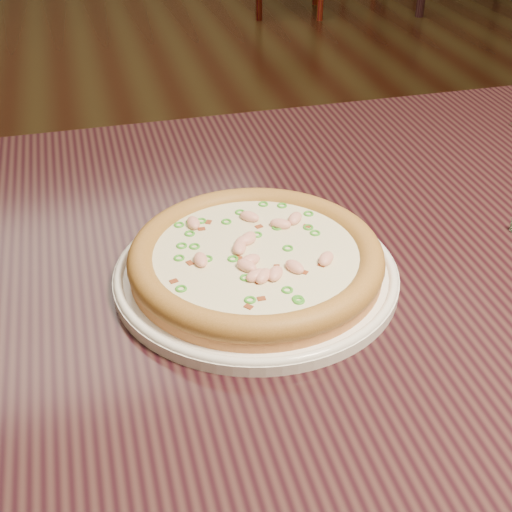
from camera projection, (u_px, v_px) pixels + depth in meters
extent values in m
plane|color=black|center=(203.00, 401.00, 1.65)|extent=(9.00, 9.00, 0.00)
cube|color=black|center=(343.00, 254.00, 0.84)|extent=(1.20, 0.80, 0.04)
cylinder|color=white|center=(256.00, 275.00, 0.77)|extent=(0.30, 0.30, 0.01)
torus|color=white|center=(256.00, 270.00, 0.76)|extent=(0.30, 0.30, 0.01)
cylinder|color=#C68340|center=(256.00, 263.00, 0.76)|extent=(0.27, 0.27, 0.02)
torus|color=#B2793E|center=(256.00, 256.00, 0.75)|extent=(0.27, 0.27, 0.03)
cylinder|color=#EEE9C5|center=(256.00, 254.00, 0.75)|extent=(0.22, 0.22, 0.00)
ellipsoid|color=#F2B29E|center=(326.00, 259.00, 0.73)|extent=(0.03, 0.03, 0.01)
ellipsoid|color=#F2B29E|center=(246.00, 240.00, 0.76)|extent=(0.03, 0.02, 0.01)
ellipsoid|color=#F2B29E|center=(295.00, 267.00, 0.72)|extent=(0.02, 0.03, 0.01)
ellipsoid|color=#F2B29E|center=(250.00, 260.00, 0.73)|extent=(0.03, 0.02, 0.01)
ellipsoid|color=#F2B29E|center=(239.00, 248.00, 0.75)|extent=(0.02, 0.03, 0.01)
ellipsoid|color=#F2B29E|center=(193.00, 223.00, 0.79)|extent=(0.01, 0.02, 0.01)
ellipsoid|color=#F2B29E|center=(263.00, 276.00, 0.71)|extent=(0.03, 0.03, 0.01)
ellipsoid|color=#F2B29E|center=(247.00, 266.00, 0.72)|extent=(0.03, 0.03, 0.01)
ellipsoid|color=#F2B29E|center=(250.00, 217.00, 0.80)|extent=(0.03, 0.03, 0.01)
ellipsoid|color=#F2B29E|center=(248.00, 238.00, 0.77)|extent=(0.03, 0.03, 0.01)
ellipsoid|color=#F2B29E|center=(275.00, 274.00, 0.71)|extent=(0.02, 0.03, 0.01)
ellipsoid|color=#F2B29E|center=(256.00, 275.00, 0.71)|extent=(0.03, 0.02, 0.01)
ellipsoid|color=#F2B29E|center=(281.00, 224.00, 0.79)|extent=(0.03, 0.02, 0.01)
ellipsoid|color=#F2B29E|center=(295.00, 218.00, 0.80)|extent=(0.03, 0.03, 0.01)
ellipsoid|color=#F2B29E|center=(201.00, 260.00, 0.73)|extent=(0.01, 0.02, 0.01)
cube|color=maroon|center=(209.00, 223.00, 0.80)|extent=(0.01, 0.01, 0.00)
cube|color=maroon|center=(248.00, 307.00, 0.67)|extent=(0.01, 0.01, 0.00)
cube|color=maroon|center=(259.00, 283.00, 0.70)|extent=(0.01, 0.01, 0.00)
cube|color=maroon|center=(250.00, 269.00, 0.72)|extent=(0.01, 0.01, 0.00)
cube|color=maroon|center=(307.00, 227.00, 0.79)|extent=(0.01, 0.01, 0.00)
cube|color=maroon|center=(190.00, 264.00, 0.73)|extent=(0.01, 0.01, 0.00)
cube|color=maroon|center=(277.00, 268.00, 0.73)|extent=(0.01, 0.01, 0.00)
cube|color=maroon|center=(259.00, 227.00, 0.79)|extent=(0.01, 0.01, 0.00)
cube|color=maroon|center=(239.00, 259.00, 0.74)|extent=(0.01, 0.01, 0.00)
cube|color=maroon|center=(261.00, 299.00, 0.68)|extent=(0.01, 0.01, 0.00)
cube|color=maroon|center=(202.00, 230.00, 0.79)|extent=(0.01, 0.01, 0.00)
cube|color=maroon|center=(304.00, 273.00, 0.72)|extent=(0.01, 0.01, 0.00)
cube|color=maroon|center=(322.00, 266.00, 0.73)|extent=(0.01, 0.01, 0.00)
cube|color=maroon|center=(174.00, 282.00, 0.71)|extent=(0.01, 0.01, 0.00)
torus|color=green|center=(246.00, 278.00, 0.71)|extent=(0.01, 0.01, 0.00)
torus|color=green|center=(257.00, 235.00, 0.78)|extent=(0.01, 0.01, 0.00)
torus|color=green|center=(207.00, 259.00, 0.74)|extent=(0.02, 0.02, 0.00)
torus|color=green|center=(282.00, 206.00, 0.83)|extent=(0.02, 0.02, 0.00)
torus|color=green|center=(182.00, 246.00, 0.76)|extent=(0.02, 0.02, 0.00)
torus|color=green|center=(298.00, 299.00, 0.68)|extent=(0.02, 0.02, 0.00)
torus|color=green|center=(195.00, 246.00, 0.76)|extent=(0.01, 0.01, 0.00)
torus|color=green|center=(315.00, 233.00, 0.78)|extent=(0.01, 0.01, 0.00)
torus|color=green|center=(263.00, 204.00, 0.83)|extent=(0.02, 0.02, 0.00)
torus|color=green|center=(308.00, 227.00, 0.79)|extent=(0.02, 0.02, 0.00)
torus|color=green|center=(288.00, 248.00, 0.75)|extent=(0.01, 0.01, 0.00)
torus|color=green|center=(250.00, 300.00, 0.68)|extent=(0.02, 0.02, 0.00)
torus|color=green|center=(240.00, 212.00, 0.82)|extent=(0.02, 0.02, 0.00)
torus|color=green|center=(309.00, 214.00, 0.81)|extent=(0.01, 0.01, 0.00)
torus|color=green|center=(179.00, 225.00, 0.79)|extent=(0.01, 0.01, 0.00)
torus|color=green|center=(191.00, 222.00, 0.80)|extent=(0.02, 0.02, 0.00)
torus|color=green|center=(201.00, 221.00, 0.80)|extent=(0.02, 0.02, 0.00)
torus|color=green|center=(277.00, 227.00, 0.79)|extent=(0.02, 0.02, 0.00)
torus|color=green|center=(299.00, 301.00, 0.68)|extent=(0.01, 0.01, 0.00)
torus|color=green|center=(226.00, 222.00, 0.80)|extent=(0.02, 0.02, 0.00)
torus|color=green|center=(287.00, 290.00, 0.69)|extent=(0.01, 0.01, 0.00)
torus|color=green|center=(190.00, 234.00, 0.78)|extent=(0.02, 0.02, 0.00)
torus|color=green|center=(233.00, 259.00, 0.74)|extent=(0.01, 0.01, 0.00)
torus|color=green|center=(179.00, 258.00, 0.74)|extent=(0.02, 0.02, 0.00)
torus|color=green|center=(181.00, 289.00, 0.69)|extent=(0.02, 0.02, 0.00)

